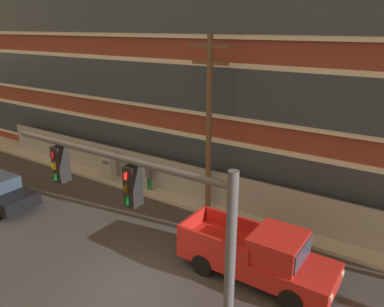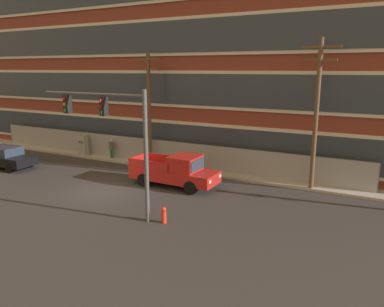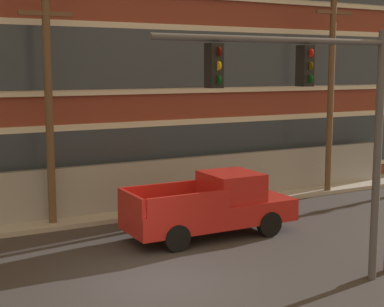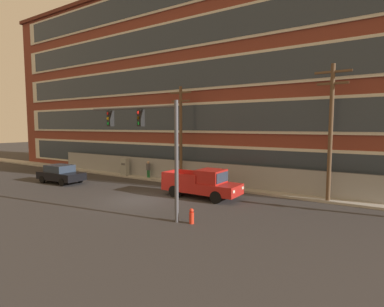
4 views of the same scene
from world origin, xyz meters
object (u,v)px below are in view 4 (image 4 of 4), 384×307
traffic_signal_mast (149,135)px  sedan_black (61,174)px  pedestrian_near_cabinet (148,169)px  utility_pole_near_corner (181,131)px  utility_pole_midblock (331,128)px  fire_hydrant (192,216)px  electrical_cabinet (125,168)px  pickup_truck_red (203,184)px

traffic_signal_mast → sedan_black: size_ratio=1.42×
pedestrian_near_cabinet → utility_pole_near_corner: bearing=-0.5°
sedan_black → pedestrian_near_cabinet: 7.53m
traffic_signal_mast → utility_pole_midblock: bearing=47.3°
fire_hydrant → electrical_cabinet: bearing=147.3°
utility_pole_near_corner → traffic_signal_mast: bearing=-65.5°
pickup_truck_red → sedan_black: 13.21m
utility_pole_midblock → electrical_cabinet: size_ratio=4.85×
sedan_black → utility_pole_near_corner: utility_pole_near_corner is taller
utility_pole_midblock → pedestrian_near_cabinet: bearing=178.5°
electrical_cabinet → pedestrian_near_cabinet: electrical_cabinet is taller
traffic_signal_mast → fire_hydrant: size_ratio=7.94×
traffic_signal_mast → utility_pole_midblock: 11.36m
pickup_truck_red → utility_pole_midblock: utility_pole_midblock is taller
sedan_black → pedestrian_near_cabinet: bearing=46.6°
pedestrian_near_cabinet → fire_hydrant: bearing=-39.9°
utility_pole_near_corner → fire_hydrant: 11.48m
traffic_signal_mast → sedan_black: bearing=165.7°
pickup_truck_red → utility_pole_near_corner: 6.49m
utility_pole_midblock → electrical_cabinet: 18.54m
pedestrian_near_cabinet → sedan_black: bearing=-133.4°
utility_pole_midblock → fire_hydrant: 10.58m
pickup_truck_red → pedestrian_near_cabinet: (-7.88, 3.48, 0.03)m
traffic_signal_mast → utility_pole_near_corner: utility_pole_near_corner is taller
traffic_signal_mast → pickup_truck_red: traffic_signal_mast is taller
pedestrian_near_cabinet → fire_hydrant: pedestrian_near_cabinet is taller
pickup_truck_red → electrical_cabinet: 11.17m
traffic_signal_mast → fire_hydrant: 4.78m
sedan_black → utility_pole_midblock: bearing=13.9°
traffic_signal_mast → fire_hydrant: (2.56, 0.20, -4.03)m
utility_pole_midblock → fire_hydrant: utility_pole_midblock is taller
sedan_black → pedestrian_near_cabinet: size_ratio=2.58×
utility_pole_near_corner → fire_hydrant: (6.53, -8.50, -4.10)m
fire_hydrant → traffic_signal_mast: bearing=-175.6°
traffic_signal_mast → pedestrian_near_cabinet: size_ratio=3.66×
utility_pole_near_corner → utility_pole_midblock: (11.66, -0.36, 0.29)m
pickup_truck_red → electrical_cabinet: (-10.68, 3.28, -0.04)m
pickup_truck_red → pedestrian_near_cabinet: bearing=156.2°
pickup_truck_red → utility_pole_midblock: (7.45, 3.09, 3.83)m
sedan_black → utility_pole_near_corner: 11.02m
electrical_cabinet → utility_pole_near_corner: bearing=1.5°
pedestrian_near_cabinet → traffic_signal_mast: bearing=-48.8°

